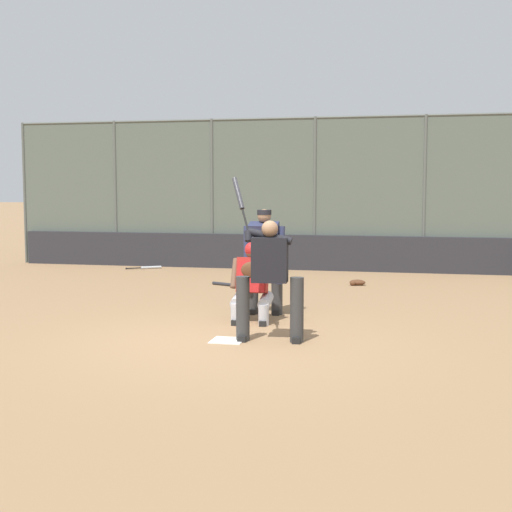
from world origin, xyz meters
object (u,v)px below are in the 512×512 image
at_px(catcher_behind_plate, 252,281).
at_px(spare_bat_near_backstop, 225,284).
at_px(fielding_glove_on_dirt, 357,283).
at_px(batter_at_plate, 269,276).
at_px(spare_bat_by_padding, 148,267).
at_px(umpire_home, 264,258).

distance_m(catcher_behind_plate, spare_bat_near_backstop, 4.14).
bearing_deg(fielding_glove_on_dirt, batter_at_plate, 82.85).
bearing_deg(catcher_behind_plate, spare_bat_by_padding, -60.28).
bearing_deg(spare_bat_near_backstop, umpire_home, 140.16).
bearing_deg(spare_bat_by_padding, fielding_glove_on_dirt, -54.62).
height_order(batter_at_plate, catcher_behind_plate, batter_at_plate).
bearing_deg(spare_bat_by_padding, catcher_behind_plate, -92.20).
bearing_deg(spare_bat_near_backstop, catcher_behind_plate, 135.24).
xyz_separation_m(spare_bat_by_padding, fielding_glove_on_dirt, (-5.37, 1.92, 0.03)).
xyz_separation_m(spare_bat_near_backstop, fielding_glove_on_dirt, (-2.68, -0.67, 0.03)).
bearing_deg(fielding_glove_on_dirt, spare_bat_near_backstop, 14.09).
relative_size(batter_at_plate, umpire_home, 1.29).
relative_size(batter_at_plate, spare_bat_near_backstop, 2.58).
bearing_deg(spare_bat_near_backstop, batter_at_plate, 135.78).
height_order(catcher_behind_plate, spare_bat_near_backstop, catcher_behind_plate).
height_order(batter_at_plate, umpire_home, batter_at_plate).
relative_size(umpire_home, spare_bat_by_padding, 2.20).
height_order(batter_at_plate, fielding_glove_on_dirt, batter_at_plate).
height_order(catcher_behind_plate, umpire_home, umpire_home).
height_order(catcher_behind_plate, fielding_glove_on_dirt, catcher_behind_plate).
distance_m(catcher_behind_plate, umpire_home, 0.78).
height_order(batter_at_plate, spare_bat_by_padding, batter_at_plate).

